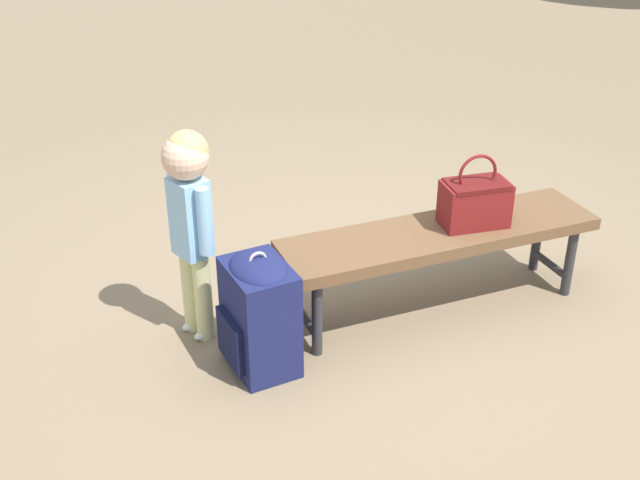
{
  "coord_description": "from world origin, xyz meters",
  "views": [
    {
      "loc": [
        1.9,
        2.83,
        2.23
      ],
      "look_at": [
        0.22,
        -0.02,
        0.45
      ],
      "focal_mm": 44.68,
      "sensor_mm": 36.0,
      "label": 1
    }
  ],
  "objects": [
    {
      "name": "ground_plane",
      "position": [
        0.0,
        0.0,
        0.0
      ],
      "size": [
        40.0,
        40.0,
        0.0
      ],
      "primitive_type": "plane",
      "color": "#7F6B51",
      "rests_on": "ground"
    },
    {
      "name": "park_bench",
      "position": [
        -0.34,
        0.18,
        0.39
      ],
      "size": [
        1.64,
        0.63,
        0.45
      ],
      "color": "brown",
      "rests_on": "ground"
    },
    {
      "name": "handbag",
      "position": [
        -0.5,
        0.22,
        0.58
      ],
      "size": [
        0.36,
        0.26,
        0.37
      ],
      "color": "maroon",
      "rests_on": "park_bench"
    },
    {
      "name": "child_standing",
      "position": [
        0.78,
        -0.23,
        0.69
      ],
      "size": [
        0.21,
        0.28,
        1.04
      ],
      "color": "#CCCC8C",
      "rests_on": "ground"
    },
    {
      "name": "backpack_large",
      "position": [
        0.64,
        0.16,
        0.29
      ],
      "size": [
        0.33,
        0.36,
        0.59
      ],
      "color": "#191E4C",
      "rests_on": "ground"
    }
  ]
}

